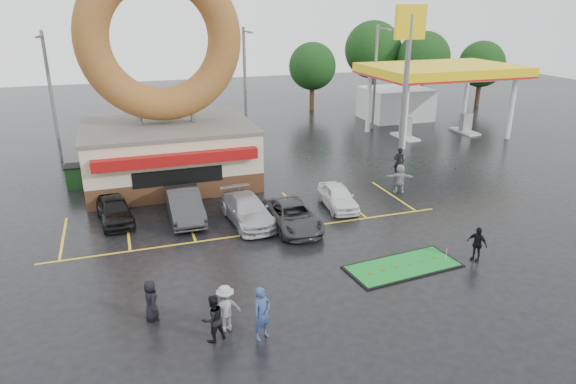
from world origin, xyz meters
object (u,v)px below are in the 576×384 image
object	(u,v)px
car_grey	(292,216)
person_cameraman	(477,244)
person_blue	(262,313)
putting_green	(403,266)
car_white	(338,197)
car_silver	(248,210)
dumpster	(82,176)
streetlight_right	(376,75)
shell_sign	(408,55)
streetlight_left	(51,94)
car_dgrey	(184,205)
car_black	(115,210)
streetlight_mid	(245,83)
donut_shop	(166,111)
gas_station	(420,87)

from	to	relation	value
car_grey	person_cameraman	size ratio (longest dim) A/B	2.93
person_blue	putting_green	distance (m)	7.66
car_white	person_cameraman	size ratio (longest dim) A/B	2.42
car_silver	car_white	distance (m)	5.25
car_silver	person_blue	xyz separation A→B (m)	(-1.98, -9.61, 0.26)
car_grey	dumpster	world-z (taller)	dumpster
streetlight_right	person_cameraman	bearing A→B (deg)	-107.45
shell_sign	putting_green	xyz separation A→B (m)	(-7.99, -13.94, -7.34)
streetlight_left	car_silver	bearing A→B (deg)	-56.61
dumpster	streetlight_right	bearing A→B (deg)	21.10
car_white	person_cameraman	xyz separation A→B (m)	(3.22, -7.64, 0.14)
car_white	putting_green	size ratio (longest dim) A/B	0.73
car_grey	putting_green	bearing A→B (deg)	-60.31
car_dgrey	person_blue	size ratio (longest dim) A/B	2.50
car_dgrey	dumpster	distance (m)	8.87
car_black	person_cameraman	bearing A→B (deg)	-39.56
car_silver	person_cameraman	bearing A→B (deg)	-44.32
streetlight_mid	putting_green	distance (m)	23.36
shell_sign	car_grey	bearing A→B (deg)	-142.59
shell_sign	person_cameraman	size ratio (longest dim) A/B	6.80
car_silver	shell_sign	bearing A→B (deg)	24.81
car_white	person_blue	world-z (taller)	person_blue
streetlight_left	shell_sign	bearing A→B (deg)	-18.99
car_silver	streetlight_right	bearing A→B (deg)	42.88
car_black	donut_shop	bearing A→B (deg)	51.75
car_dgrey	car_silver	world-z (taller)	car_dgrey
streetlight_mid	person_blue	bearing A→B (deg)	-103.29
dumpster	putting_green	xyz separation A→B (m)	(13.31, -15.54, -0.61)
donut_shop	streetlight_right	distance (m)	21.00
gas_station	streetlight_left	xyz separation A→B (m)	(-30.00, -1.02, 1.08)
gas_station	streetlight_left	bearing A→B (deg)	-178.05
car_dgrey	shell_sign	bearing A→B (deg)	19.34
streetlight_left	car_black	size ratio (longest dim) A/B	2.31
streetlight_right	person_blue	distance (m)	32.44
shell_sign	car_silver	xyz separation A→B (m)	(-13.08, -7.14, -6.69)
car_dgrey	donut_shop	bearing A→B (deg)	89.63
dumpster	streetlight_left	bearing A→B (deg)	107.25
gas_station	person_cameraman	distance (m)	26.20
streetlight_right	car_black	world-z (taller)	streetlight_right
car_dgrey	gas_station	bearing A→B (deg)	32.39
streetlight_left	streetlight_right	size ratio (longest dim) A/B	1.00
streetlight_left	dumpster	world-z (taller)	streetlight_left
gas_station	dumpster	distance (m)	29.40
person_blue	dumpster	size ratio (longest dim) A/B	1.05
car_silver	car_dgrey	bearing A→B (deg)	148.47
donut_shop	streetlight_left	xyz separation A→B (m)	(-7.00, 6.95, 0.32)
streetlight_right	car_black	distance (m)	27.28
car_black	dumpster	size ratio (longest dim) A/B	2.16
car_grey	putting_green	distance (m)	6.30
streetlight_left	person_cameraman	bearing A→B (deg)	-50.48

